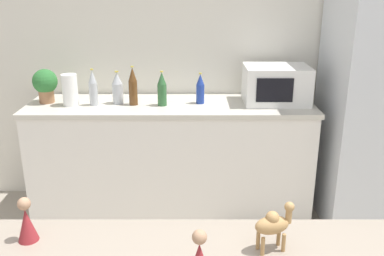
# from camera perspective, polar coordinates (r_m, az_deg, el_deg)

# --- Properties ---
(wall_back) EXTENTS (8.00, 0.06, 2.55)m
(wall_back) POSITION_cam_1_polar(r_m,az_deg,el_deg) (3.51, 2.05, 10.69)
(wall_back) COLOR silver
(wall_back) RESTS_ON ground_plane
(back_counter) EXTENTS (2.17, 0.63, 0.90)m
(back_counter) POSITION_cam_1_polar(r_m,az_deg,el_deg) (3.41, -2.48, -3.95)
(back_counter) COLOR silver
(back_counter) RESTS_ON ground_plane
(potted_plant) EXTENTS (0.19, 0.19, 0.26)m
(potted_plant) POSITION_cam_1_polar(r_m,az_deg,el_deg) (3.42, -18.71, 5.63)
(potted_plant) COLOR #9E6B47
(potted_plant) RESTS_ON back_counter
(paper_towel_roll) EXTENTS (0.11, 0.11, 0.23)m
(paper_towel_roll) POSITION_cam_1_polar(r_m,az_deg,el_deg) (3.29, -15.69, 4.92)
(paper_towel_roll) COLOR white
(paper_towel_roll) RESTS_ON back_counter
(microwave) EXTENTS (0.48, 0.37, 0.28)m
(microwave) POSITION_cam_1_polar(r_m,az_deg,el_deg) (3.30, 11.42, 5.70)
(microwave) COLOR white
(microwave) RESTS_ON back_counter
(back_bottle_0) EXTENTS (0.06, 0.06, 0.29)m
(back_bottle_0) POSITION_cam_1_polar(r_m,az_deg,el_deg) (3.21, -7.61, 5.51)
(back_bottle_0) COLOR brown
(back_bottle_0) RESTS_ON back_counter
(back_bottle_1) EXTENTS (0.06, 0.06, 0.23)m
(back_bottle_1) POSITION_cam_1_polar(r_m,az_deg,el_deg) (3.22, 1.38, 5.22)
(back_bottle_1) COLOR navy
(back_bottle_1) RESTS_ON back_counter
(back_bottle_2) EXTENTS (0.08, 0.08, 0.25)m
(back_bottle_2) POSITION_cam_1_polar(r_m,az_deg,el_deg) (3.27, -9.63, 5.27)
(back_bottle_2) COLOR #B2B7BC
(back_bottle_2) RESTS_ON back_counter
(back_bottle_3) EXTENTS (0.07, 0.07, 0.26)m
(back_bottle_3) POSITION_cam_1_polar(r_m,az_deg,el_deg) (3.17, -3.75, 5.19)
(back_bottle_3) COLOR #2D6033
(back_bottle_3) RESTS_ON back_counter
(back_bottle_4) EXTENTS (0.06, 0.06, 0.27)m
(back_bottle_4) POSITION_cam_1_polar(r_m,az_deg,el_deg) (3.25, -12.78, 5.24)
(back_bottle_4) COLOR #B2B7BC
(back_bottle_4) RESTS_ON back_counter
(camel_figurine) EXTENTS (0.13, 0.08, 0.16)m
(camel_figurine) POSITION_cam_1_polar(r_m,az_deg,el_deg) (1.36, 11.07, -12.45)
(camel_figurine) COLOR #A87F4C
(camel_figurine) RESTS_ON bar_counter
(wise_man_figurine_blue) EXTENTS (0.07, 0.07, 0.15)m
(wise_man_figurine_blue) POSITION_cam_1_polar(r_m,az_deg,el_deg) (1.49, -20.95, -11.60)
(wise_man_figurine_blue) COLOR maroon
(wise_man_figurine_blue) RESTS_ON bar_counter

